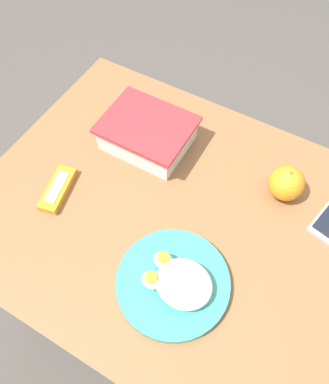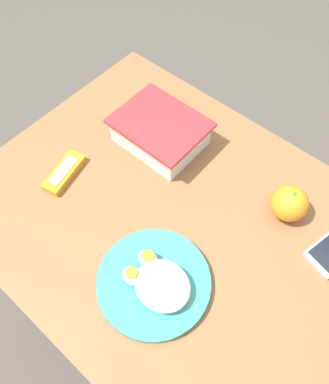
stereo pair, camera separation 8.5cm
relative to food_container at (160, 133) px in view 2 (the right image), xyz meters
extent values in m
plane|color=#4C4742|center=(0.19, -0.14, -0.74)|extent=(10.00, 10.00, 0.00)
cube|color=brown|center=(0.19, -0.14, -0.05)|extent=(0.98, 0.72, 0.03)
cylinder|color=brown|center=(-0.24, -0.45, -0.40)|extent=(0.06, 0.06, 0.67)
cylinder|color=brown|center=(-0.24, 0.16, -0.40)|extent=(0.06, 0.06, 0.67)
cube|color=white|center=(0.00, 0.00, 0.00)|extent=(0.20, 0.16, 0.07)
cube|color=beige|center=(0.00, 0.00, -0.02)|extent=(0.18, 0.14, 0.04)
cube|color=red|center=(0.00, 0.00, 0.04)|extent=(0.22, 0.17, 0.01)
ellipsoid|color=tan|center=(-0.06, 0.00, 0.00)|extent=(0.05, 0.05, 0.02)
ellipsoid|color=tan|center=(0.05, -0.02, 0.00)|extent=(0.06, 0.04, 0.03)
sphere|color=orange|center=(0.35, 0.03, 0.01)|extent=(0.08, 0.08, 0.08)
cylinder|color=#4C662D|center=(0.35, 0.03, 0.05)|extent=(0.01, 0.01, 0.00)
cylinder|color=teal|center=(0.24, -0.29, -0.02)|extent=(0.23, 0.23, 0.02)
ellipsoid|color=white|center=(0.26, -0.29, 0.01)|extent=(0.12, 0.10, 0.04)
ellipsoid|color=white|center=(0.20, -0.32, 0.00)|extent=(0.04, 0.04, 0.03)
cylinder|color=#F4A823|center=(0.20, -0.32, 0.02)|extent=(0.02, 0.02, 0.01)
ellipsoid|color=white|center=(0.20, -0.27, 0.00)|extent=(0.04, 0.04, 0.03)
cylinder|color=#F4A823|center=(0.20, -0.27, 0.02)|extent=(0.02, 0.02, 0.01)
cube|color=orange|center=(-0.11, -0.23, -0.02)|extent=(0.07, 0.13, 0.02)
cube|color=white|center=(-0.11, -0.23, -0.01)|extent=(0.04, 0.09, 0.00)
camera|label=1|loc=(0.34, -0.51, 0.72)|focal=35.00mm
camera|label=2|loc=(0.41, -0.46, 0.72)|focal=35.00mm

